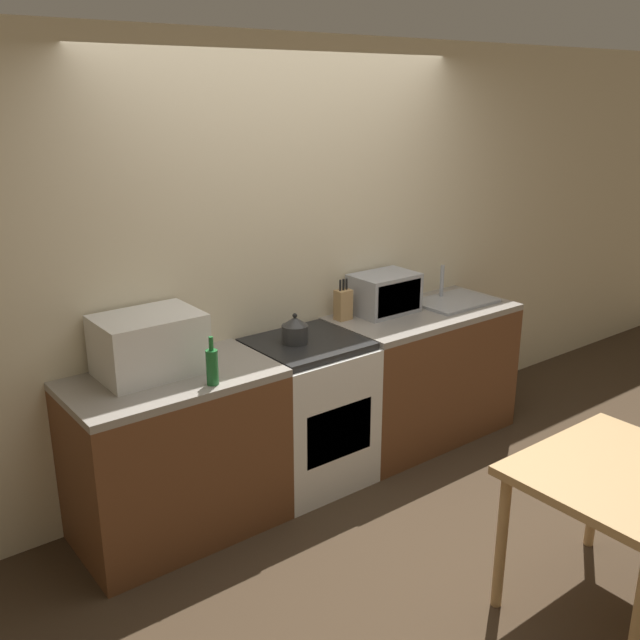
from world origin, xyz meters
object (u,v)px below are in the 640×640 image
at_px(toaster_oven, 384,293).
at_px(dining_table, 622,489).
at_px(kettle, 295,330).
at_px(bottle, 212,366).
at_px(stove_range, 308,412).
at_px(microwave, 149,344).

distance_m(toaster_oven, dining_table, 1.99).
distance_m(kettle, toaster_oven, 0.82).
bearing_deg(kettle, bottle, -160.23).
bearing_deg(stove_range, bottle, -163.43).
bearing_deg(stove_range, microwave, 173.84).
bearing_deg(dining_table, stove_range, 102.45).
bearing_deg(bottle, microwave, 118.91).
distance_m(stove_range, kettle, 0.53).
xyz_separation_m(bottle, toaster_oven, (1.48, 0.36, 0.03)).
distance_m(stove_range, bottle, 0.96).
relative_size(bottle, toaster_oven, 0.59).
height_order(kettle, bottle, bottle).
bearing_deg(dining_table, bottle, 126.30).
height_order(stove_range, microwave, microwave).
bearing_deg(microwave, bottle, -61.09).
relative_size(stove_range, microwave, 1.74).
relative_size(stove_range, bottle, 3.61).
xyz_separation_m(stove_range, toaster_oven, (0.73, 0.14, 0.58)).
height_order(stove_range, toaster_oven, toaster_oven).
bearing_deg(toaster_oven, bottle, -166.20).
relative_size(kettle, toaster_oven, 0.42).
bearing_deg(stove_range, dining_table, -77.55).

